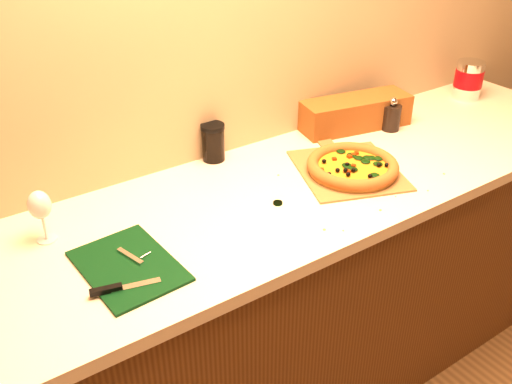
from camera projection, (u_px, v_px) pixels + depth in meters
The scene contains 12 objects.
cabinet at pixel (268, 308), 2.01m from camera, with size 2.80×0.65×0.86m, color #4B2810.
countertop at pixel (269, 199), 1.78m from camera, with size 2.84×0.68×0.04m, color beige.
pizza_peel at pixel (346, 168), 1.90m from camera, with size 0.42×0.51×0.01m.
pizza at pixel (353, 166), 1.87m from camera, with size 0.30×0.30×0.04m.
cutting_board at pixel (128, 267), 1.45m from camera, with size 0.24×0.31×0.02m.
bottle_cap at pixel (278, 203), 1.72m from camera, with size 0.03×0.03×0.01m, color black.
pepper_grinder at pixel (391, 117), 2.15m from camera, with size 0.07×0.07×0.13m.
rolling_pin at pixel (394, 107), 2.30m from camera, with size 0.30×0.26×0.05m.
coffee_canister at pixel (469, 79), 2.42m from camera, with size 0.12×0.12×0.16m.
bread_bag at pixel (355, 113), 2.17m from camera, with size 0.43×0.14×0.12m, color brown.
wine_glass at pixel (40, 206), 1.50m from camera, with size 0.06×0.06×0.15m.
dark_jar at pixel (213, 142), 1.93m from camera, with size 0.08×0.08×0.13m.
Camera 1 is at (-0.89, 0.20, 1.81)m, focal length 40.00 mm.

